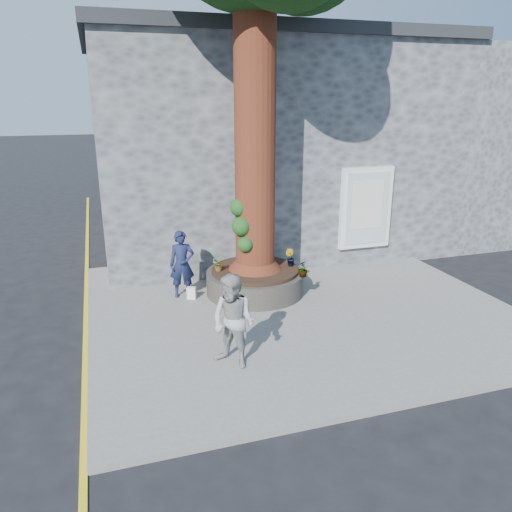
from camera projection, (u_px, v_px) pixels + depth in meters
name	position (u px, v px, depth m)	size (l,w,h in m)	color
ground	(247.00, 338.00, 9.88)	(120.00, 120.00, 0.00)	black
pavement	(298.00, 307.00, 11.20)	(9.00, 8.00, 0.12)	slate
yellow_line	(86.00, 337.00, 9.90)	(0.10, 30.00, 0.01)	yellow
stone_shop	(257.00, 142.00, 16.17)	(10.30, 8.30, 6.30)	#484A4D
neighbour_shop	(461.00, 141.00, 18.53)	(6.00, 8.00, 6.00)	#484A4D
planter	(255.00, 281.00, 11.80)	(2.30, 2.30, 0.60)	black
man	(182.00, 264.00, 11.41)	(0.57, 0.37, 1.57)	#161C3C
woman	(233.00, 322.00, 8.41)	(0.80, 0.63, 1.65)	#A09F99
shopping_bag	(191.00, 293.00, 11.47)	(0.20, 0.12, 0.28)	white
plant_a	(303.00, 270.00, 11.13)	(0.17, 0.11, 0.32)	gray
plant_b	(290.00, 258.00, 11.82)	(0.22, 0.22, 0.41)	gray
plant_c	(303.00, 269.00, 11.12)	(0.21, 0.21, 0.37)	gray
plant_d	(219.00, 264.00, 11.48)	(0.29, 0.25, 0.32)	gray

